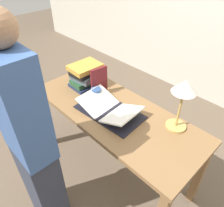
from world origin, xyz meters
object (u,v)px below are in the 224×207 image
coffee_mug (96,93)px  person_reader (31,147)px  reading_lamp (184,93)px  book_stack_tall (86,75)px  book_standing_upright (99,81)px  open_book (109,109)px

coffee_mug → person_reader: 0.74m
reading_lamp → coffee_mug: (-0.70, -0.19, -0.26)m
book_stack_tall → book_standing_upright: size_ratio=1.12×
open_book → coffee_mug: size_ratio=4.78×
book_stack_tall → person_reader: 0.90m
reading_lamp → person_reader: person_reader is taller
book_standing_upright → person_reader: 0.83m
reading_lamp → person_reader: (-0.50, -0.91, -0.24)m
book_stack_tall → book_standing_upright: 0.20m
book_stack_tall → coffee_mug: bearing=-17.3°
person_reader → coffee_mug: bearing=-74.7°
open_book → person_reader: (-0.03, -0.66, 0.05)m
book_stack_tall → reading_lamp: size_ratio=0.71×
open_book → coffee_mug: open_book is taller
person_reader → book_standing_upright: bearing=-73.4°
reading_lamp → coffee_mug: 0.77m
open_book → book_stack_tall: 0.48m
open_book → coffee_mug: (-0.23, 0.05, 0.02)m
reading_lamp → person_reader: 1.07m
reading_lamp → book_standing_upright: bearing=-170.6°
reading_lamp → open_book: bearing=-152.4°
open_book → person_reader: 0.67m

